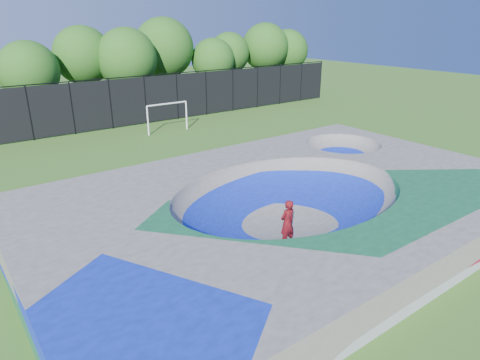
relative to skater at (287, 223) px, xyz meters
The scene contains 7 objects.
ground 2.46m from the skater, 44.84° to the left, with size 120.00×120.00×0.00m, color #36651C.
skate_deck 2.28m from the skater, 44.84° to the left, with size 22.00×14.00×1.50m, color gray.
skater is the anchor object (origin of this frame).
skateboard 0.93m from the skater, ahead, with size 0.78×0.22×0.05m, color black.
soccer_goal 19.50m from the skater, 76.03° to the left, with size 3.47×0.12×2.29m.
fence 22.69m from the skater, 85.93° to the left, with size 48.09×0.09×4.04m.
treeline 28.04m from the skater, 88.67° to the left, with size 53.00×7.67×8.61m.
Camera 1 is at (-11.95, -12.47, 8.38)m, focal length 32.00 mm.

